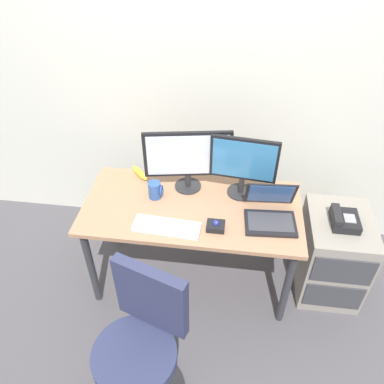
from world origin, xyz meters
TOP-DOWN VIEW (x-y plane):
  - ground_plane at (0.00, 0.00)m, footprint 8.00×8.00m
  - back_wall at (0.00, 0.69)m, footprint 6.00×0.10m
  - desk at (0.00, 0.00)m, footprint 1.41×0.68m
  - file_cabinet at (0.98, 0.06)m, footprint 0.42×0.53m
  - desk_phone at (0.97, 0.05)m, footprint 0.17×0.20m
  - office_chair at (-0.16, -0.85)m, footprint 0.52×0.54m
  - monitor_main at (-0.05, 0.19)m, footprint 0.57×0.18m
  - monitor_side at (0.31, 0.17)m, footprint 0.43×0.18m
  - keyboard at (-0.13, -0.22)m, footprint 0.42×0.16m
  - laptop at (0.49, -0.05)m, footprint 0.33×0.32m
  - trackball_mouse at (0.17, -0.18)m, footprint 0.11×0.09m
  - coffee_mug at (-0.25, 0.06)m, footprint 0.09×0.08m
  - banana at (-0.41, 0.28)m, footprint 0.16×0.17m

SIDE VIEW (x-z plane):
  - ground_plane at x=0.00m, z-range 0.00..0.00m
  - file_cabinet at x=0.98m, z-range 0.00..0.64m
  - office_chair at x=-0.16m, z-range -0.04..0.91m
  - desk at x=0.00m, z-range 0.28..0.99m
  - desk_phone at x=0.97m, z-range 0.63..0.72m
  - keyboard at x=-0.13m, z-range 0.72..0.75m
  - banana at x=-0.41m, z-range 0.72..0.76m
  - trackball_mouse at x=0.17m, z-range 0.71..0.77m
  - laptop at x=0.49m, z-range 0.66..0.88m
  - coffee_mug at x=-0.25m, z-range 0.72..0.84m
  - monitor_side at x=0.31m, z-range 0.75..1.18m
  - monitor_main at x=-0.05m, z-range 0.75..1.18m
  - back_wall at x=0.00m, z-range 0.00..2.80m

